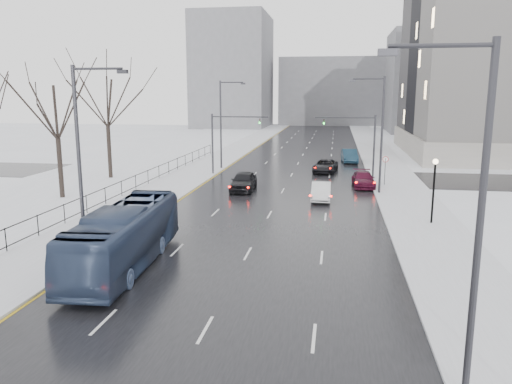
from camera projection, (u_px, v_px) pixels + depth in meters
The scene contains 25 objects.
road at pixel (299, 161), 63.95m from camera, with size 16.00×150.00×0.04m, color black.
cross_road at pixel (291, 177), 52.33m from camera, with size 130.00×10.00×0.04m, color black.
sidewalk_left at pixel (219, 159), 65.57m from camera, with size 5.00×150.00×0.16m, color silver.
sidewalk_right at pixel (383, 163), 62.31m from camera, with size 5.00×150.00×0.16m, color silver.
park_strip at pixel (151, 158), 67.04m from camera, with size 14.00×150.00×0.12m, color white.
tree_park_d at pixel (63, 198), 41.53m from camera, with size 8.75×8.75×12.50m, color black, non-canonical shape.
tree_park_e at pixel (111, 178), 51.28m from camera, with size 9.45×9.45×13.50m, color black, non-canonical shape.
iron_fence at pixel (93, 200), 36.74m from camera, with size 0.06×70.00×1.30m.
streetlight_r_near at pixel (472, 209), 13.17m from camera, with size 2.95×0.25×10.00m.
streetlight_r_mid at pixel (379, 129), 42.22m from camera, with size 2.95×0.25×10.00m.
streetlight_l_near at pixel (83, 153), 25.39m from camera, with size 2.95×0.25×10.00m.
streetlight_l_far at pixel (223, 120), 56.38m from camera, with size 2.95×0.25×10.00m.
lamppost_r_mid at pixel (434, 182), 32.62m from camera, with size 0.36×0.36×4.28m.
mast_signal_right at pixel (364, 139), 50.39m from camera, with size 6.10×0.33×6.50m.
mast_signal_left at pixel (222, 137), 52.66m from camera, with size 6.10×0.33×6.50m.
no_uturn_sign at pixel (385, 162), 46.58m from camera, with size 0.60×0.06×2.70m.
bldg_far_right at pixel (444, 82), 110.73m from camera, with size 24.00×20.00×22.00m, color slate.
bldg_far_left at pixel (233, 72), 127.59m from camera, with size 18.00×22.00×28.00m, color slate.
bldg_far_center at pixel (335, 92), 139.05m from camera, with size 30.00×18.00×18.00m, color slate.
bus at pixel (125, 237), 24.90m from camera, with size 2.59×11.09×3.09m, color navy.
sedan_center_near at pixel (243, 181), 44.60m from camera, with size 2.02×5.01×1.71m, color black.
sedan_right_near at pixel (321, 191), 40.66m from camera, with size 1.53×4.40×1.45m, color silver.
sedan_right_cross at pixel (325, 166), 54.87m from camera, with size 2.34×5.08×1.41m, color black.
sedan_right_far at pixel (363, 179), 46.41m from camera, with size 1.96×4.83×1.40m, color #450B22.
sedan_right_distant at pixel (349, 156), 62.61m from camera, with size 1.78×5.10×1.68m, color #152E40.
Camera 1 is at (4.56, -3.57, 8.63)m, focal length 35.00 mm.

